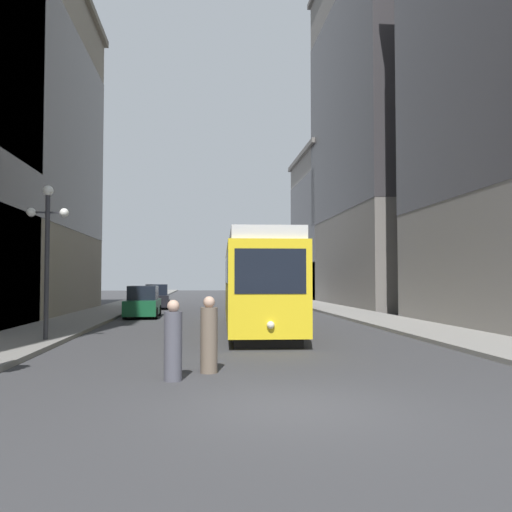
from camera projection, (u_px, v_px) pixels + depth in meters
name	position (u px, v px, depth m)	size (l,w,h in m)	color
ground_plane	(292.00, 407.00, 9.26)	(200.00, 200.00, 0.00)	#38383A
sidewalk_left	(131.00, 303.00, 48.24)	(3.24, 120.00, 0.15)	gray
sidewalk_right	(304.00, 302.00, 49.80)	(3.24, 120.00, 0.15)	gray
streetcar	(256.00, 281.00, 23.79)	(3.16, 14.66, 3.89)	black
transit_bus	(276.00, 283.00, 42.45)	(2.61, 11.78, 3.45)	black
parked_car_left_near	(157.00, 297.00, 40.89)	(2.06, 4.74, 1.82)	black
parked_car_left_mid	(143.00, 303.00, 31.33)	(1.93, 4.61, 1.82)	black
pedestrian_crossing_near	(209.00, 337.00, 12.70)	(0.40, 0.40, 1.79)	#6B5B4C
pedestrian_crossing_far	(173.00, 343.00, 11.72)	(0.39, 0.39, 1.74)	#4C4C56
lamp_post_left_near	(47.00, 237.00, 18.57)	(1.41, 0.36, 5.27)	#333338
building_right_midblock	(420.00, 119.00, 45.81)	(15.20, 20.67, 30.55)	slate
building_right_far	(348.00, 225.00, 60.80)	(11.13, 14.87, 16.17)	gray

